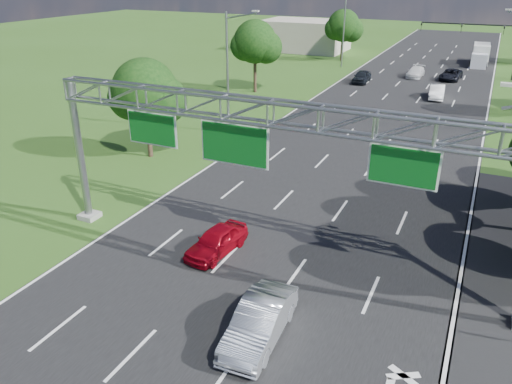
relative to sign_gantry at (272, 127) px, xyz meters
The scene contains 18 objects.
ground 19.28m from the sign_gantry, 91.05° to the left, with size 220.00×220.00×0.00m, color #2C4F17.
road 19.28m from the sign_gantry, 91.05° to the left, with size 18.00×180.00×0.02m, color black.
road_flare 12.20m from the sign_gantry, 11.47° to the left, with size 3.00×30.00×0.02m, color black.
sign_gantry is the anchor object (origin of this frame).
traffic_signal 53.51m from the sign_gantry, 82.32° to the left, with size 12.21×0.24×7.00m.
streetlight_l_near 21.47m from the sign_gantry, 122.87° to the left, with size 2.97×0.22×10.16m.
streetlight_l_far 54.28m from the sign_gantry, 102.38° to the left, with size 2.97×0.22×10.16m.
tree_verge_la 17.56m from the sign_gantry, 144.84° to the left, with size 5.76×4.80×7.40m.
tree_verge_lb 36.85m from the sign_gantry, 116.19° to the left, with size 5.76×4.80×8.06m.
tree_verge_lc 59.56m from the sign_gantry, 102.86° to the left, with size 5.76×4.80×7.62m.
building_left 69.82m from the sign_gantry, 108.69° to the left, with size 14.00×10.00×5.00m, color #AEA392.
red_coupe 6.84m from the sign_gantry, behind, with size 1.58×3.93×1.34m, color maroon.
silver_sedan 8.17m from the sign_gantry, 70.79° to the right, with size 1.65×4.72×1.56m, color #A7ACB2.
car_queue_a 50.20m from the sign_gantry, 91.01° to the left, with size 1.85×4.55×1.32m, color silver.
car_queue_b 50.35m from the sign_gantry, 85.96° to the left, with size 2.26×4.89×1.36m, color black.
car_queue_c 44.22m from the sign_gantry, 98.44° to the left, with size 1.77×4.39×1.50m, color black.
car_queue_d 39.22m from the sign_gantry, 85.39° to the left, with size 1.53×4.38×1.44m, color white.
box_truck 63.70m from the sign_gantry, 84.34° to the left, with size 2.46×7.73×2.90m.
Camera 1 is at (8.50, -7.09, 13.14)m, focal length 35.00 mm.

